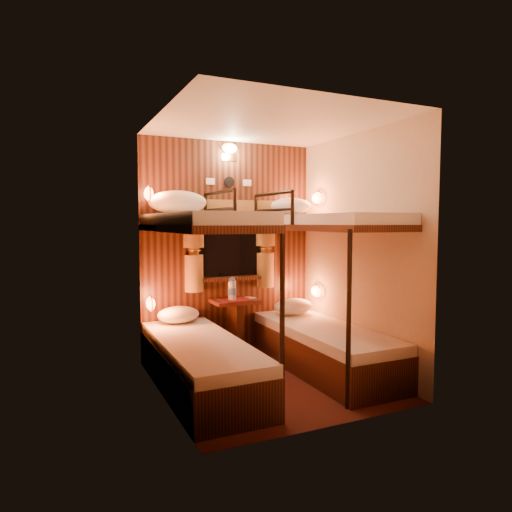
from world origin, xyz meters
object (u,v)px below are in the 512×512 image
bunk_right (323,316)px  table (235,320)px  bottle_right (233,290)px  bottle_left (231,291)px  bunk_left (200,328)px

bunk_right → table: size_ratio=2.90×
bottle_right → table: bearing=43.0°
bottle_left → bunk_right: bearing=-47.6°
bunk_left → bottle_left: size_ratio=7.88×
bunk_left → table: bearing=50.3°
table → bottle_left: bottle_left is taller
table → bunk_left: bearing=-129.7°
bunk_left → bunk_right: size_ratio=1.00×
bunk_right → table: bunk_right is taller
bunk_left → bunk_right: 1.30m
bottle_right → bottle_left: bearing=121.7°
bunk_right → bottle_right: bearing=132.6°
bunk_left → bunk_right: (1.30, 0.00, 0.00)m
bottle_left → bottle_right: bearing=-58.3°
bunk_left → bottle_left: bunk_left is taller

